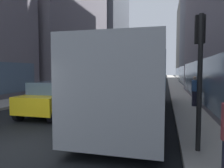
# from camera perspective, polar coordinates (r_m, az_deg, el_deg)

# --- Properties ---
(ground_plane) EXTENTS (120.00, 120.00, 0.00)m
(ground_plane) POSITION_cam_1_polar(r_m,az_deg,el_deg) (39.98, 8.59, 0.56)
(ground_plane) COLOR black
(sidewalk_left) EXTENTS (2.40, 110.00, 0.15)m
(sidewalk_left) POSITION_cam_1_polar(r_m,az_deg,el_deg) (40.95, 0.63, 0.78)
(sidewalk_left) COLOR gray
(sidewalk_left) RESTS_ON ground
(sidewalk_right) EXTENTS (2.40, 110.00, 0.15)m
(sidewalk_right) POSITION_cam_1_polar(r_m,az_deg,el_deg) (39.80, 16.78, 0.54)
(sidewalk_right) COLOR #ADA89E
(sidewalk_right) RESTS_ON ground
(building_left_far) EXTENTS (11.76, 18.03, 34.81)m
(building_left_far) POSITION_cam_1_polar(r_m,az_deg,el_deg) (53.89, -3.61, 20.12)
(building_left_far) COLOR #4C515B
(building_left_far) RESTS_ON ground
(building_right_far) EXTENTS (10.10, 23.09, 18.85)m
(building_right_far) POSITION_cam_1_polar(r_m,az_deg,el_deg) (53.62, 23.17, 11.19)
(building_right_far) COLOR gray
(building_right_far) RESTS_ON ground
(transit_bus) EXTENTS (2.78, 11.53, 3.05)m
(transit_bus) POSITION_cam_1_polar(r_m,az_deg,el_deg) (10.16, 7.19, 1.47)
(transit_bus) COLOR #999EA3
(transit_bus) RESTS_ON ground
(car_red_coupe) EXTENTS (1.73, 3.94, 1.62)m
(car_red_coupe) POSITION_cam_1_polar(r_m,az_deg,el_deg) (38.97, 6.67, 1.71)
(car_red_coupe) COLOR red
(car_red_coupe) RESTS_ON ground
(car_yellow_taxi) EXTENTS (1.85, 4.21, 1.62)m
(car_yellow_taxi) POSITION_cam_1_polar(r_m,az_deg,el_deg) (10.72, -15.24, -3.64)
(car_yellow_taxi) COLOR yellow
(car_yellow_taxi) RESTS_ON ground
(car_silver_sedan) EXTENTS (1.78, 4.37, 1.62)m
(car_silver_sedan) POSITION_cam_1_polar(r_m,az_deg,el_deg) (50.49, 6.63, 2.16)
(car_silver_sedan) COLOR #B7BABF
(car_silver_sedan) RESTS_ON ground
(car_grey_wagon) EXTENTS (1.87, 4.58, 1.62)m
(car_grey_wagon) POSITION_cam_1_polar(r_m,az_deg,el_deg) (52.10, 11.30, 2.17)
(car_grey_wagon) COLOR slate
(car_grey_wagon) RESTS_ON ground
(box_truck) EXTENTS (2.30, 7.50, 3.05)m
(box_truck) POSITION_cam_1_polar(r_m,az_deg,el_deg) (29.34, 0.90, 2.73)
(box_truck) COLOR silver
(box_truck) RESTS_ON ground
(dalmatian_dog) EXTENTS (0.22, 0.96, 0.72)m
(dalmatian_dog) POSITION_cam_1_polar(r_m,az_deg,el_deg) (7.44, -12.97, -9.27)
(dalmatian_dog) COLOR white
(dalmatian_dog) RESTS_ON ground
(pedestrian_with_handbag) EXTENTS (0.45, 0.34, 1.69)m
(pedestrian_with_handbag) POSITION_cam_1_polar(r_m,az_deg,el_deg) (12.73, 21.64, -1.77)
(pedestrian_with_handbag) COLOR #1E1E2D
(pedestrian_with_handbag) RESTS_ON sidewalk_right
(traffic_light_near) EXTENTS (0.24, 0.41, 3.40)m
(traffic_light_near) POSITION_cam_1_polar(r_m,az_deg,el_deg) (5.69, 22.82, 6.10)
(traffic_light_near) COLOR black
(traffic_light_near) RESTS_ON sidewalk_right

